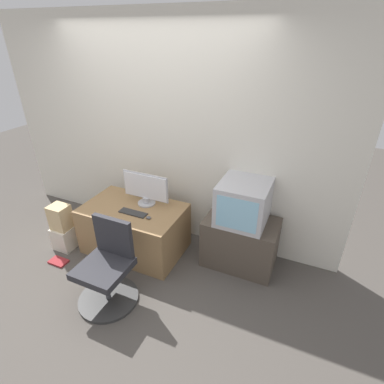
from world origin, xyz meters
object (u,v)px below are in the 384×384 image
Objects in this scene: mouse at (148,218)px; office_chair at (108,271)px; keyboard at (133,213)px; book at (59,262)px; crt_tv at (244,202)px; cardboard_box_lower at (65,237)px; main_monitor at (146,189)px.

office_chair is (-0.09, -0.63, -0.25)m from mouse.
keyboard reaches higher than book.
crt_tv reaches higher than keyboard.
mouse is 0.20× the size of cardboard_box_lower.
cardboard_box_lower is at bearing 157.25° from office_chair.
main_monitor is at bearing -173.14° from crt_tv.
main_monitor is 0.37m from mouse.
office_chair is at bearing -98.32° from mouse.
mouse reaches higher than keyboard.
book is (-0.97, -0.48, -0.58)m from mouse.
office_chair is 2.97× the size of cardboard_box_lower.
crt_tv is (1.14, 0.38, 0.21)m from keyboard.
keyboard is at bearing -161.52° from crt_tv.
cardboard_box_lower is 1.34× the size of book.
book is at bearing -153.69° from mouse.
crt_tv is 0.63× the size of office_chair.
office_chair reaches higher than mouse.
office_chair is (0.10, -0.90, -0.43)m from main_monitor.
crt_tv is at bearing 18.48° from keyboard.
office_chair reaches higher than cardboard_box_lower.
keyboard is 0.39× the size of office_chair.
cardboard_box_lower is at bearing -163.06° from crt_tv.
office_chair is at bearing -22.75° from cardboard_box_lower.
keyboard is 1.14× the size of cardboard_box_lower.
office_chair is at bearing -9.91° from book.
office_chair is at bearing -134.56° from crt_tv.
keyboard is (-0.03, -0.25, -0.19)m from main_monitor.
crt_tv is at bearing 45.44° from office_chair.
office_chair is at bearing -83.96° from main_monitor.
book is (-1.89, -0.88, -0.78)m from crt_tv.
keyboard is 1.54× the size of book.
cardboard_box_lower is 0.32m from book.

